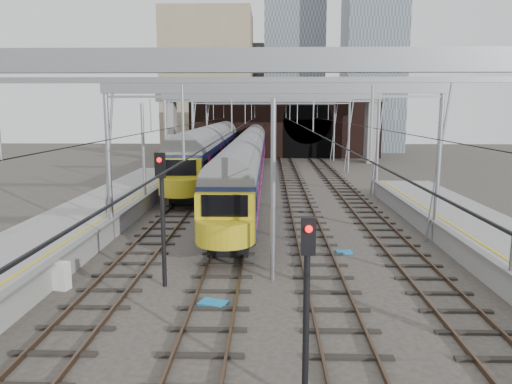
{
  "coord_description": "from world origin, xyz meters",
  "views": [
    {
      "loc": [
        -0.17,
        -16.67,
        6.6
      ],
      "look_at": [
        -0.82,
        8.54,
        2.4
      ],
      "focal_mm": 35.0,
      "sensor_mm": 36.0,
      "label": 1
    }
  ],
  "objects_px": {
    "signal_near_left": "(162,204)",
    "signal_near_centre": "(307,289)",
    "train_main": "(251,151)",
    "train_second": "(225,140)",
    "relay_cabinet": "(62,276)"
  },
  "relations": [
    {
      "from": "signal_near_centre",
      "to": "train_main",
      "type": "bearing_deg",
      "value": 96.39
    },
    {
      "from": "train_main",
      "to": "relay_cabinet",
      "type": "bearing_deg",
      "value": -99.84
    },
    {
      "from": "train_main",
      "to": "train_second",
      "type": "relative_size",
      "value": 0.89
    },
    {
      "from": "train_main",
      "to": "relay_cabinet",
      "type": "relative_size",
      "value": 59.1
    },
    {
      "from": "train_main",
      "to": "signal_near_centre",
      "type": "relative_size",
      "value": 13.89
    },
    {
      "from": "signal_near_centre",
      "to": "relay_cabinet",
      "type": "distance_m",
      "value": 11.38
    },
    {
      "from": "signal_near_left",
      "to": "signal_near_centre",
      "type": "distance_m",
      "value": 8.99
    },
    {
      "from": "train_second",
      "to": "train_main",
      "type": "bearing_deg",
      "value": -75.52
    },
    {
      "from": "train_main",
      "to": "relay_cabinet",
      "type": "height_order",
      "value": "train_main"
    },
    {
      "from": "signal_near_left",
      "to": "signal_near_centre",
      "type": "height_order",
      "value": "signal_near_left"
    },
    {
      "from": "train_second",
      "to": "relay_cabinet",
      "type": "distance_m",
      "value": 48.99
    },
    {
      "from": "signal_near_left",
      "to": "relay_cabinet",
      "type": "xyz_separation_m",
      "value": [
        -3.72,
        -0.38,
        -2.66
      ]
    },
    {
      "from": "train_main",
      "to": "signal_near_centre",
      "type": "height_order",
      "value": "train_main"
    },
    {
      "from": "train_main",
      "to": "train_second",
      "type": "distance_m",
      "value": 16.0
    },
    {
      "from": "signal_near_left",
      "to": "signal_near_centre",
      "type": "xyz_separation_m",
      "value": [
        4.73,
        -7.64,
        -0.37
      ]
    }
  ]
}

